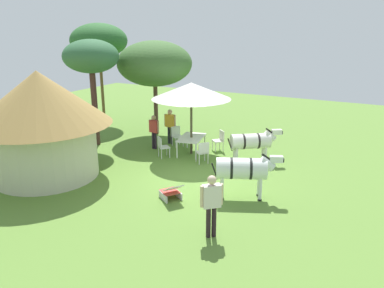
# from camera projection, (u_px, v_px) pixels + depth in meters

# --- Properties ---
(ground_plane) EXTENTS (36.00, 36.00, 0.00)m
(ground_plane) POSITION_uv_depth(u_px,v_px,m) (192.00, 178.00, 13.92)
(ground_plane) COLOR #5B8334
(thatched_hut) EXTENTS (4.95, 4.95, 3.87)m
(thatched_hut) POSITION_uv_depth(u_px,v_px,m) (41.00, 118.00, 13.47)
(thatched_hut) COLOR beige
(thatched_hut) RESTS_ON ground_plane
(shade_umbrella) EXTENTS (3.34, 3.34, 3.08)m
(shade_umbrella) POSITION_uv_depth(u_px,v_px,m) (191.00, 91.00, 15.78)
(shade_umbrella) COLOR #453E2A
(shade_umbrella) RESTS_ON ground_plane
(patio_dining_table) EXTENTS (1.76, 1.26, 0.74)m
(patio_dining_table) POSITION_uv_depth(u_px,v_px,m) (191.00, 139.00, 16.40)
(patio_dining_table) COLOR silver
(patio_dining_table) RESTS_ON ground_plane
(patio_chair_near_hut) EXTENTS (0.60, 0.61, 0.90)m
(patio_chair_near_hut) POSITION_uv_depth(u_px,v_px,m) (162.00, 146.00, 15.94)
(patio_chair_near_hut) COLOR silver
(patio_chair_near_hut) RESTS_ON ground_plane
(patio_chair_near_lawn) EXTENTS (0.61, 0.61, 0.90)m
(patio_chair_near_lawn) POSITION_uv_depth(u_px,v_px,m) (203.00, 151.00, 15.25)
(patio_chair_near_lawn) COLOR silver
(patio_chair_near_lawn) RESTS_ON ground_plane
(patio_chair_west_end) EXTENTS (0.61, 0.61, 0.90)m
(patio_chair_west_end) POSITION_uv_depth(u_px,v_px,m) (220.00, 139.00, 16.88)
(patio_chair_west_end) COLOR white
(patio_chair_west_end) RESTS_ON ground_plane
(patio_chair_east_end) EXTENTS (0.59, 0.59, 0.90)m
(patio_chair_east_end) POSITION_uv_depth(u_px,v_px,m) (177.00, 135.00, 17.55)
(patio_chair_east_end) COLOR silver
(patio_chair_east_end) RESTS_ON ground_plane
(guest_beside_umbrella) EXTENTS (0.23, 0.59, 1.64)m
(guest_beside_umbrella) POSITION_uv_depth(u_px,v_px,m) (170.00, 123.00, 17.72)
(guest_beside_umbrella) COLOR black
(guest_beside_umbrella) RESTS_ON ground_plane
(guest_behind_table) EXTENTS (0.24, 0.56, 1.55)m
(guest_behind_table) POSITION_uv_depth(u_px,v_px,m) (154.00, 129.00, 16.98)
(guest_behind_table) COLOR black
(guest_behind_table) RESTS_ON ground_plane
(standing_watcher) EXTENTS (0.48, 0.49, 1.73)m
(standing_watcher) POSITION_uv_depth(u_px,v_px,m) (212.00, 201.00, 9.76)
(standing_watcher) COLOR black
(standing_watcher) RESTS_ON ground_plane
(striped_lounge_chair) EXTENTS (0.89, 0.97, 0.61)m
(striped_lounge_chair) POSITION_uv_depth(u_px,v_px,m) (171.00, 192.00, 12.16)
(striped_lounge_chair) COLOR #CB433B
(striped_lounge_chair) RESTS_ON ground_plane
(zebra_nearest_camera) EXTENTS (1.27, 2.10, 1.53)m
(zebra_nearest_camera) POSITION_uv_depth(u_px,v_px,m) (243.00, 169.00, 12.04)
(zebra_nearest_camera) COLOR silver
(zebra_nearest_camera) RESTS_ON ground_plane
(zebra_by_umbrella) EXTENTS (1.53, 1.89, 1.45)m
(zebra_by_umbrella) POSITION_uv_depth(u_px,v_px,m) (252.00, 142.00, 15.16)
(zebra_by_umbrella) COLOR silver
(zebra_by_umbrella) RESTS_ON ground_plane
(acacia_tree_left_background) EXTENTS (3.67, 3.67, 4.66)m
(acacia_tree_left_background) POSITION_uv_depth(u_px,v_px,m) (155.00, 64.00, 18.58)
(acacia_tree_left_background) COLOR #51382C
(acacia_tree_left_background) RESTS_ON ground_plane
(acacia_tree_behind_hut) EXTENTS (2.45, 2.45, 4.78)m
(acacia_tree_behind_hut) POSITION_uv_depth(u_px,v_px,m) (91.00, 58.00, 16.72)
(acacia_tree_behind_hut) COLOR #492C28
(acacia_tree_behind_hut) RESTS_ON ground_plane
(acacia_tree_right_background) EXTENTS (3.13, 3.13, 5.49)m
(acacia_tree_right_background) POSITION_uv_depth(u_px,v_px,m) (99.00, 41.00, 20.93)
(acacia_tree_right_background) COLOR brown
(acacia_tree_right_background) RESTS_ON ground_plane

